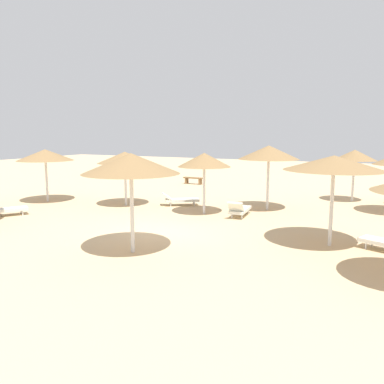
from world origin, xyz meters
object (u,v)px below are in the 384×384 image
(parasol_9, at_px, (45,155))
(parasol_2, at_px, (269,153))
(lounger_2, at_px, (240,209))
(bench_1, at_px, (193,179))
(parasol_8, at_px, (125,158))
(lounger_0, at_px, (180,199))
(parasol_4, at_px, (355,155))
(parasol_7, at_px, (131,164))
(parasol_0, at_px, (204,160))
(parasol_1, at_px, (334,163))
(lounger_3, at_px, (4,209))

(parasol_9, bearing_deg, parasol_2, 15.49)
(lounger_2, relative_size, bench_1, 1.27)
(parasol_8, relative_size, lounger_0, 1.43)
(lounger_0, relative_size, lounger_2, 1.01)
(parasol_4, relative_size, lounger_2, 1.45)
(parasol_4, height_order, parasol_7, parasol_7)
(parasol_0, height_order, parasol_9, parasol_9)
(parasol_1, height_order, parasol_7, parasol_7)
(parasol_0, distance_m, parasol_2, 3.23)
(parasol_2, xyz_separation_m, lounger_3, (-10.04, -6.69, -2.42))
(parasol_4, xyz_separation_m, parasol_8, (-10.22, -6.43, -0.05))
(parasol_4, bearing_deg, parasol_2, -128.67)
(parasol_0, xyz_separation_m, parasol_9, (-8.89, -0.88, 0.04))
(parasol_8, height_order, lounger_3, parasol_8)
(parasol_1, relative_size, parasol_2, 1.03)
(parasol_4, bearing_deg, bench_1, 166.89)
(parasol_2, height_order, bench_1, parasol_2)
(bench_1, bearing_deg, parasol_8, -86.03)
(parasol_7, bearing_deg, parasol_0, 94.28)
(parasol_7, bearing_deg, parasol_8, 127.79)
(parasol_0, xyz_separation_m, lounger_0, (-1.97, 1.29, -2.14))
(parasol_4, bearing_deg, lounger_3, -140.81)
(parasol_4, bearing_deg, parasol_1, -89.73)
(parasol_4, relative_size, lounger_0, 1.44)
(parasol_0, distance_m, lounger_2, 2.70)
(parasol_7, distance_m, bench_1, 16.43)
(parasol_2, bearing_deg, lounger_2, -107.62)
(parasol_2, distance_m, lounger_0, 5.02)
(parasol_7, relative_size, bench_1, 2.03)
(parasol_4, xyz_separation_m, lounger_0, (-7.75, -5.25, -2.16))
(parasol_0, distance_m, parasol_1, 6.43)
(parasol_4, height_order, lounger_0, parasol_4)
(parasol_9, distance_m, lounger_0, 7.56)
(parasol_7, relative_size, lounger_0, 1.58)
(parasol_8, xyz_separation_m, parasol_9, (-4.44, -0.99, 0.07))
(parasol_0, bearing_deg, parasol_4, 48.59)
(parasol_2, distance_m, parasol_9, 11.63)
(lounger_2, bearing_deg, parasol_4, 57.23)
(parasol_7, bearing_deg, parasol_4, 67.41)
(lounger_2, xyz_separation_m, bench_1, (-6.72, 8.92, 0.02))
(lounger_3, distance_m, bench_1, 13.79)
(parasol_1, distance_m, parasol_7, 6.38)
(parasol_0, height_order, parasol_4, parasol_4)
(parasol_1, bearing_deg, parasol_2, 125.17)
(lounger_0, xyz_separation_m, lounger_2, (3.63, -1.14, 0.01))
(parasol_8, relative_size, bench_1, 1.84)
(parasol_8, bearing_deg, parasol_2, 17.32)
(parasol_8, distance_m, lounger_3, 6.01)
(parasol_4, height_order, parasol_8, parasol_4)
(parasol_4, distance_m, bench_1, 11.33)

